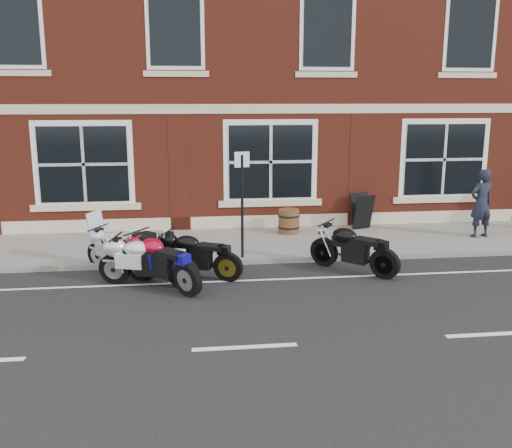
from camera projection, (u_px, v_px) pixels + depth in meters
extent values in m
plane|color=black|center=(230.00, 284.00, 11.52)|extent=(80.00, 80.00, 0.00)
cube|color=slate|center=(220.00, 244.00, 14.42)|extent=(30.00, 3.00, 0.12)
cube|color=slate|center=(225.00, 262.00, 12.89)|extent=(30.00, 0.16, 0.12)
cube|color=maroon|center=(205.00, 32.00, 20.40)|extent=(24.00, 12.00, 12.00)
cylinder|color=black|center=(100.00, 255.00, 12.53)|extent=(0.55, 0.49, 0.61)
cylinder|color=black|center=(147.00, 265.00, 11.80)|extent=(0.55, 0.49, 0.61)
cube|color=black|center=(121.00, 245.00, 12.12)|extent=(0.74, 0.66, 0.21)
ellipsoid|color=silver|center=(116.00, 239.00, 12.17)|extent=(0.63, 0.61, 0.31)
cube|color=black|center=(134.00, 244.00, 11.90)|extent=(0.56, 0.53, 0.10)
cube|color=silver|center=(99.00, 220.00, 12.35)|extent=(0.29, 0.33, 0.43)
cylinder|color=black|center=(140.00, 264.00, 11.78)|extent=(0.55, 0.60, 0.67)
cylinder|color=black|center=(189.00, 279.00, 10.79)|extent=(0.55, 0.60, 0.67)
cube|color=black|center=(161.00, 253.00, 11.24)|extent=(0.75, 0.80, 0.23)
ellipsoid|color=#A20622|center=(156.00, 246.00, 11.31)|extent=(0.67, 0.69, 0.34)
cube|color=black|center=(175.00, 253.00, 10.95)|extent=(0.59, 0.62, 0.11)
cylinder|color=black|center=(168.00, 260.00, 12.13)|extent=(0.61, 0.39, 0.62)
cylinder|color=black|center=(229.00, 267.00, 11.67)|extent=(0.61, 0.39, 0.62)
cube|color=black|center=(195.00, 248.00, 11.85)|extent=(0.80, 0.56, 0.21)
ellipsoid|color=black|center=(189.00, 242.00, 11.87)|extent=(0.64, 0.56, 0.31)
cube|color=black|center=(212.00, 246.00, 11.70)|extent=(0.59, 0.47, 0.10)
cylinder|color=black|center=(115.00, 268.00, 11.53)|extent=(0.65, 0.33, 0.64)
cylinder|color=black|center=(184.00, 272.00, 11.25)|extent=(0.65, 0.33, 0.64)
cube|color=black|center=(146.00, 254.00, 11.32)|extent=(0.83, 0.48, 0.22)
ellipsoid|color=silver|center=(139.00, 248.00, 11.33)|extent=(0.64, 0.52, 0.32)
cube|color=black|center=(165.00, 251.00, 11.23)|extent=(0.60, 0.42, 0.10)
cylinder|color=black|center=(325.00, 252.00, 12.74)|extent=(0.55, 0.56, 0.65)
cylinder|color=black|center=(386.00, 263.00, 11.84)|extent=(0.55, 0.56, 0.65)
cube|color=black|center=(353.00, 241.00, 12.25)|extent=(0.75, 0.76, 0.22)
ellipsoid|color=black|center=(347.00, 235.00, 12.31)|extent=(0.66, 0.67, 0.33)
cube|color=black|center=(370.00, 240.00, 11.98)|extent=(0.58, 0.59, 0.10)
imported|color=black|center=(481.00, 203.00, 14.79)|extent=(0.71, 0.53, 1.78)
cylinder|color=#512315|center=(289.00, 221.00, 15.32)|extent=(0.56, 0.56, 0.65)
cylinder|color=black|center=(289.00, 227.00, 15.36)|extent=(0.58, 0.58, 0.05)
cylinder|color=black|center=(289.00, 216.00, 15.29)|extent=(0.58, 0.58, 0.05)
cylinder|color=black|center=(242.00, 207.00, 12.80)|extent=(0.06, 0.06, 2.34)
cube|color=silver|center=(242.00, 160.00, 12.56)|extent=(0.34, 0.10, 0.34)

